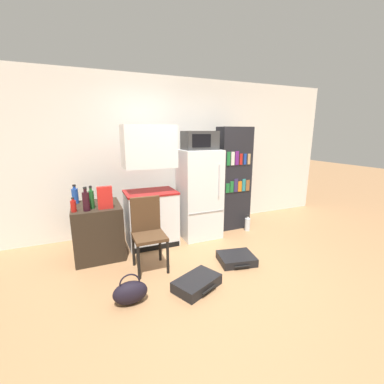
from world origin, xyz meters
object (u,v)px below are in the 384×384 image
object	(u,v)px
bottle_green_tall	(91,199)
handbag	(130,292)
chair	(148,227)
refrigerator	(199,194)
water_bottle_front	(247,224)
bookshelf	(233,179)
bottle_wine_dark	(86,201)
bottle_olive_oil	(103,197)
kitchen_hutch	(150,192)
microwave	(200,140)
suitcase_large_flat	(236,259)
suitcase_small_flat	(197,283)
bottle_ketchup_red	(73,206)
bottle_blue_soda	(75,195)
side_table	(98,230)
cereal_box	(105,198)

from	to	relation	value
bottle_green_tall	handbag	distance (m)	1.40
bottle_green_tall	chair	bearing A→B (deg)	-36.28
refrigerator	water_bottle_front	size ratio (longest dim) A/B	5.03
bookshelf	bottle_green_tall	world-z (taller)	bookshelf
bottle_wine_dark	bottle_green_tall	distance (m)	0.11
chair	water_bottle_front	xyz separation A→B (m)	(1.96, 0.55, -0.43)
refrigerator	bottle_green_tall	size ratio (longest dim) A/B	4.77
bottle_olive_oil	handbag	world-z (taller)	bottle_olive_oil
kitchen_hutch	microwave	bearing A→B (deg)	-0.58
bottle_wine_dark	refrigerator	bearing A→B (deg)	10.10
suitcase_large_flat	chair	bearing A→B (deg)	172.50
bookshelf	bottle_green_tall	distance (m)	2.45
bottle_green_tall	suitcase_small_flat	distance (m)	1.76
bottle_ketchup_red	handbag	xyz separation A→B (m)	(0.49, -1.07, -0.71)
bookshelf	bottle_green_tall	size ratio (longest dim) A/B	5.96
bookshelf	bottle_wine_dark	distance (m)	2.53
refrigerator	bottle_ketchup_red	xyz separation A→B (m)	(-1.91, -0.30, 0.09)
suitcase_large_flat	bottle_blue_soda	bearing A→B (deg)	159.51
side_table	suitcase_small_flat	size ratio (longest dim) A/B	1.20
side_table	handbag	xyz separation A→B (m)	(0.22, -1.29, -0.25)
bottle_ketchup_red	water_bottle_front	distance (m)	2.90
side_table	cereal_box	distance (m)	0.58
water_bottle_front	bottle_olive_oil	bearing A→B (deg)	178.92
bottle_green_tall	chair	distance (m)	0.85
bottle_olive_oil	bookshelf	bearing A→B (deg)	5.66
cereal_box	water_bottle_front	distance (m)	2.55
water_bottle_front	handbag	bearing A→B (deg)	-152.17
refrigerator	bottle_blue_soda	bearing A→B (deg)	175.74
bottle_blue_soda	water_bottle_front	xyz separation A→B (m)	(2.80, -0.29, -0.74)
kitchen_hutch	microwave	size ratio (longest dim) A/B	3.45
microwave	chair	bearing A→B (deg)	-146.87
bottle_wine_dark	handbag	size ratio (longest dim) A/B	0.88
bottle_blue_soda	handbag	bearing A→B (deg)	-72.44
handbag	refrigerator	bearing A→B (deg)	43.97
bookshelf	suitcase_large_flat	size ratio (longest dim) A/B	3.42
cereal_box	suitcase_large_flat	bearing A→B (deg)	-25.62
bookshelf	handbag	world-z (taller)	bookshelf
bottle_blue_soda	chair	world-z (taller)	bottle_blue_soda
side_table	suitcase_large_flat	xyz separation A→B (m)	(1.71, -0.99, -0.32)
kitchen_hutch	side_table	bearing A→B (deg)	-173.98
bottle_wine_dark	side_table	bearing A→B (deg)	63.08
bottle_green_tall	suitcase_small_flat	size ratio (longest dim) A/B	0.50
kitchen_hutch	refrigerator	bearing A→B (deg)	-0.48
refrigerator	bottle_ketchup_red	distance (m)	1.94
bottle_wine_dark	suitcase_small_flat	bearing A→B (deg)	-45.08
microwave	bottle_ketchup_red	distance (m)	2.09
bookshelf	water_bottle_front	world-z (taller)	bookshelf
bottle_ketchup_red	suitcase_large_flat	bearing A→B (deg)	-21.22
refrigerator	microwave	size ratio (longest dim) A/B	2.74
water_bottle_front	bottle_green_tall	bearing A→B (deg)	-178.21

